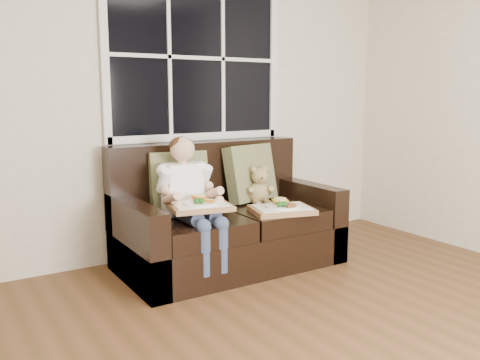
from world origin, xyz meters
TOP-DOWN VIEW (x-y plane):
  - room_walls at (0.00, 0.00)m, footprint 4.52×5.02m
  - window_back at (0.25, 2.48)m, footprint 1.62×0.04m
  - loveseat at (0.25, 2.02)m, footprint 1.70×0.92m
  - pillow_left at (-0.08, 2.17)m, footprint 0.48×0.27m
  - pillow_right at (0.59, 2.17)m, footprint 0.51×0.32m
  - child at (-0.13, 1.90)m, footprint 0.40×0.60m
  - teddy_bear at (0.59, 2.03)m, footprint 0.23×0.27m
  - tray_left at (-0.12, 1.73)m, footprint 0.48×0.40m
  - tray_right at (0.56, 1.67)m, footprint 0.54×0.46m

SIDE VIEW (x-z plane):
  - loveseat at x=0.25m, z-range -0.17..0.79m
  - tray_right at x=0.56m, z-range 0.43..0.53m
  - tray_left at x=-0.12m, z-range 0.53..0.62m
  - teddy_bear at x=0.59m, z-range 0.42..0.74m
  - child at x=-0.13m, z-range 0.20..1.11m
  - pillow_left at x=-0.08m, z-range 0.44..0.91m
  - pillow_right at x=0.59m, z-range 0.44..0.93m
  - room_walls at x=0.00m, z-range 0.24..2.95m
  - window_back at x=0.25m, z-range 0.96..2.33m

